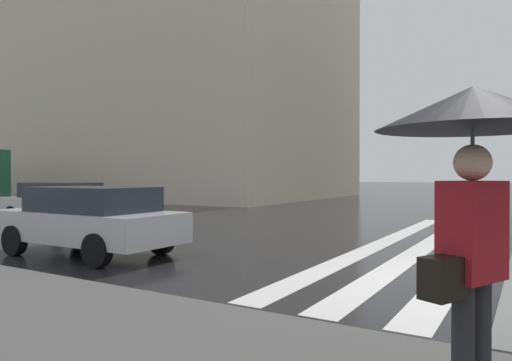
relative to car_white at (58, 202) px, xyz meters
The scene contains 5 objects.
ground_plane 12.45m from the car_white, 101.60° to the right, with size 220.00×220.00×0.00m, color black.
haussmann_block_mid 23.68m from the car_white, 27.55° to the left, with size 17.89×22.26×22.35m.
car_white is the anchor object (origin of this frame).
car_silver 6.84m from the car_white, 120.78° to the right, with size 1.85×4.10×1.41m.
pedestrian_in_red_jacket 15.08m from the car_white, 117.00° to the right, with size 1.15×1.15×2.03m.
Camera 1 is at (-7.37, -1.54, 1.64)m, focal length 32.31 mm.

